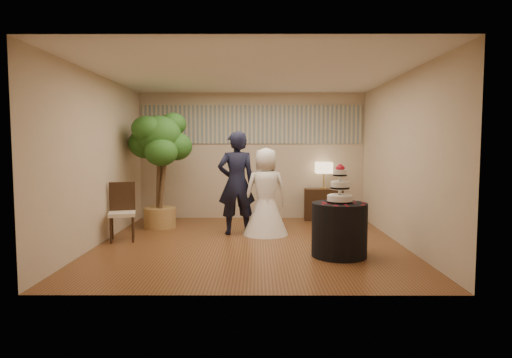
{
  "coord_description": "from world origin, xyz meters",
  "views": [
    {
      "loc": [
        0.12,
        -7.06,
        1.64
      ],
      "look_at": [
        0.1,
        0.4,
        1.05
      ],
      "focal_mm": 30.0,
      "sensor_mm": 36.0,
      "label": 1
    }
  ],
  "objects_px": {
    "bride": "(266,191)",
    "ficus_tree": "(159,169)",
    "side_chair": "(122,212)",
    "wedding_cake": "(340,183)",
    "groom": "(237,183)",
    "console": "(323,204)",
    "cake_table": "(339,230)",
    "table_lamp": "(324,175)"
  },
  "relations": [
    {
      "from": "wedding_cake",
      "to": "side_chair",
      "type": "bearing_deg",
      "value": 164.16
    },
    {
      "from": "ficus_tree",
      "to": "side_chair",
      "type": "distance_m",
      "value": 1.42
    },
    {
      "from": "console",
      "to": "table_lamp",
      "type": "height_order",
      "value": "table_lamp"
    },
    {
      "from": "groom",
      "to": "wedding_cake",
      "type": "xyz_separation_m",
      "value": [
        1.59,
        -1.57,
        0.14
      ]
    },
    {
      "from": "cake_table",
      "to": "ficus_tree",
      "type": "xyz_separation_m",
      "value": [
        -3.16,
        2.19,
        0.78
      ]
    },
    {
      "from": "bride",
      "to": "cake_table",
      "type": "height_order",
      "value": "bride"
    },
    {
      "from": "groom",
      "to": "ficus_tree",
      "type": "relative_size",
      "value": 0.81
    },
    {
      "from": "cake_table",
      "to": "wedding_cake",
      "type": "bearing_deg",
      "value": 90.0
    },
    {
      "from": "cake_table",
      "to": "table_lamp",
      "type": "distance_m",
      "value": 3.13
    },
    {
      "from": "wedding_cake",
      "to": "ficus_tree",
      "type": "distance_m",
      "value": 3.85
    },
    {
      "from": "wedding_cake",
      "to": "groom",
      "type": "bearing_deg",
      "value": 135.46
    },
    {
      "from": "cake_table",
      "to": "side_chair",
      "type": "xyz_separation_m",
      "value": [
        -3.53,
        1.0,
        0.1
      ]
    },
    {
      "from": "groom",
      "to": "bride",
      "type": "distance_m",
      "value": 0.56
    },
    {
      "from": "console",
      "to": "ficus_tree",
      "type": "distance_m",
      "value": 3.6
    },
    {
      "from": "console",
      "to": "table_lamp",
      "type": "relative_size",
      "value": 1.43
    },
    {
      "from": "groom",
      "to": "table_lamp",
      "type": "relative_size",
      "value": 3.26
    },
    {
      "from": "groom",
      "to": "cake_table",
      "type": "relative_size",
      "value": 2.33
    },
    {
      "from": "groom",
      "to": "console",
      "type": "bearing_deg",
      "value": -152.1
    },
    {
      "from": "cake_table",
      "to": "side_chair",
      "type": "height_order",
      "value": "side_chair"
    },
    {
      "from": "table_lamp",
      "to": "side_chair",
      "type": "distance_m",
      "value": 4.32
    },
    {
      "from": "side_chair",
      "to": "groom",
      "type": "bearing_deg",
      "value": 1.4
    },
    {
      "from": "groom",
      "to": "ficus_tree",
      "type": "height_order",
      "value": "ficus_tree"
    },
    {
      "from": "bride",
      "to": "console",
      "type": "height_order",
      "value": "bride"
    },
    {
      "from": "groom",
      "to": "ficus_tree",
      "type": "distance_m",
      "value": 1.7
    },
    {
      "from": "bride",
      "to": "console",
      "type": "bearing_deg",
      "value": -144.01
    },
    {
      "from": "table_lamp",
      "to": "ficus_tree",
      "type": "relative_size",
      "value": 0.25
    },
    {
      "from": "bride",
      "to": "cake_table",
      "type": "relative_size",
      "value": 1.96
    },
    {
      "from": "groom",
      "to": "side_chair",
      "type": "bearing_deg",
      "value": 4.99
    },
    {
      "from": "ficus_tree",
      "to": "side_chair",
      "type": "height_order",
      "value": "ficus_tree"
    },
    {
      "from": "console",
      "to": "ficus_tree",
      "type": "xyz_separation_m",
      "value": [
        -3.4,
        -0.87,
        0.83
      ]
    },
    {
      "from": "bride",
      "to": "side_chair",
      "type": "relative_size",
      "value": 1.6
    },
    {
      "from": "console",
      "to": "cake_table",
      "type": "bearing_deg",
      "value": -90.72
    },
    {
      "from": "groom",
      "to": "console",
      "type": "xyz_separation_m",
      "value": [
        1.83,
        1.5,
        -0.6
      ]
    },
    {
      "from": "console",
      "to": "table_lamp",
      "type": "distance_m",
      "value": 0.64
    },
    {
      "from": "cake_table",
      "to": "table_lamp",
      "type": "bearing_deg",
      "value": 85.57
    },
    {
      "from": "cake_table",
      "to": "console",
      "type": "bearing_deg",
      "value": 85.57
    },
    {
      "from": "groom",
      "to": "console",
      "type": "distance_m",
      "value": 2.44
    },
    {
      "from": "bride",
      "to": "ficus_tree",
      "type": "height_order",
      "value": "ficus_tree"
    },
    {
      "from": "cake_table",
      "to": "console",
      "type": "xyz_separation_m",
      "value": [
        0.24,
        3.07,
        -0.05
      ]
    },
    {
      "from": "cake_table",
      "to": "table_lamp",
      "type": "relative_size",
      "value": 1.4
    },
    {
      "from": "wedding_cake",
      "to": "bride",
      "type": "bearing_deg",
      "value": 124.47
    },
    {
      "from": "wedding_cake",
      "to": "side_chair",
      "type": "relative_size",
      "value": 0.58
    }
  ]
}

